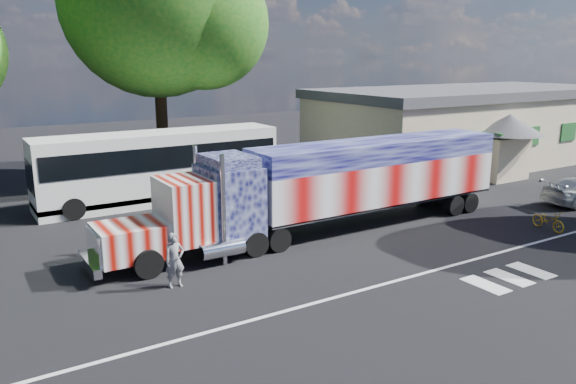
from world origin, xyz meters
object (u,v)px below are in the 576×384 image
semi_truck (335,184)px  coach_bus (160,166)px  tree_n_mid (159,3)px  woman (175,260)px  bicycle (548,220)px

semi_truck → coach_bus: size_ratio=1.53×
coach_bus → tree_n_mid: bearing=66.9°
semi_truck → woman: semi_truck is taller
semi_truck → coach_bus: semi_truck is taller
coach_bus → woman: (-3.45, -11.09, -0.95)m
semi_truck → woman: (-8.03, -2.20, -1.16)m
bicycle → tree_n_mid: (-10.17, 19.12, 9.87)m
tree_n_mid → semi_truck: bearing=-81.1°
semi_truck → tree_n_mid: bearing=98.9°
semi_truck → bicycle: semi_truck is taller
woman → tree_n_mid: size_ratio=0.11×
woman → tree_n_mid: bearing=68.9°
coach_bus → tree_n_mid: (2.32, 5.45, 8.45)m
semi_truck → woman: size_ratio=10.34×
tree_n_mid → woman: bearing=-109.3°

